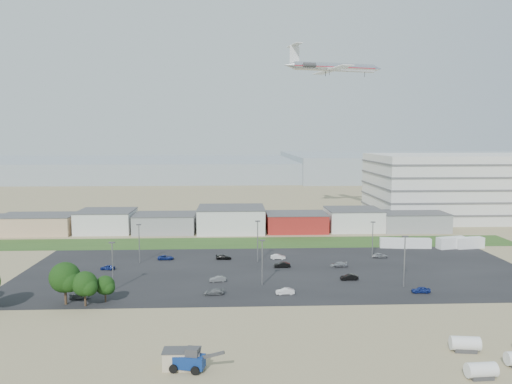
{
  "coord_description": "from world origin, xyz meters",
  "views": [
    {
      "loc": [
        -4.92,
        -95.72,
        31.79
      ],
      "look_at": [
        0.26,
        22.0,
        18.74
      ],
      "focal_mm": 35.0,
      "sensor_mm": 36.0,
      "label": 1
    }
  ],
  "objects": [
    {
      "name": "box_trailer_a",
      "position": [
        40.79,
        43.48,
        1.4
      ],
      "size": [
        7.74,
        3.58,
        2.8
      ],
      "primitive_type": null,
      "rotation": [
        0.0,
        0.0,
        -0.17
      ],
      "color": "silver",
      "rests_on": "ground"
    },
    {
      "name": "parked_car_6",
      "position": [
        -7.78,
        31.75,
        0.58
      ],
      "size": [
        4.11,
        1.88,
        1.17
      ],
      "primitive_type": "imported",
      "rotation": [
        0.0,
        0.0,
        1.51
      ],
      "color": "black",
      "rests_on": "ground"
    },
    {
      "name": "parked_car_9",
      "position": [
        -22.84,
        32.14,
        0.58
      ],
      "size": [
        4.24,
        2.1,
        1.16
      ],
      "primitive_type": "imported",
      "rotation": [
        0.0,
        0.0,
        1.62
      ],
      "color": "navy",
      "rests_on": "ground"
    },
    {
      "name": "airliner",
      "position": [
        33.11,
        95.19,
        58.06
      ],
      "size": [
        45.53,
        36.05,
        11.89
      ],
      "primitive_type": null,
      "rotation": [
        0.0,
        0.0,
        0.23
      ],
      "color": "silver"
    },
    {
      "name": "lightpole_front_r",
      "position": [
        31.12,
        6.25,
        5.49
      ],
      "size": [
        1.29,
        0.54,
        10.99
      ],
      "primitive_type": null,
      "color": "slate",
      "rests_on": "ground"
    },
    {
      "name": "parked_car_12",
      "position": [
        20.61,
        22.8,
        0.62
      ],
      "size": [
        4.38,
        2.07,
        1.23
      ],
      "primitive_type": "imported",
      "rotation": [
        0.0,
        0.0,
        -1.49
      ],
      "color": "#A5A5AA",
      "rests_on": "ground"
    },
    {
      "name": "tree_near",
      "position": [
        -29.89,
        -1.13,
        2.96
      ],
      "size": [
        3.95,
        3.95,
        5.93
      ],
      "primitive_type": null,
      "color": "black",
      "rests_on": "ground"
    },
    {
      "name": "tree_right",
      "position": [
        -33.12,
        -3.18,
        3.78
      ],
      "size": [
        5.05,
        5.05,
        7.57
      ],
      "primitive_type": null,
      "color": "black",
      "rests_on": "ground"
    },
    {
      "name": "parked_car_11",
      "position": [
        6.46,
        31.46,
        0.63
      ],
      "size": [
        3.97,
        1.72,
        1.27
      ],
      "primitive_type": "imported",
      "rotation": [
        0.0,
        0.0,
        1.47
      ],
      "color": "silver",
      "rests_on": "ground"
    },
    {
      "name": "ground",
      "position": [
        0.0,
        0.0,
        0.0
      ],
      "size": [
        700.0,
        700.0,
        0.0
      ],
      "primitive_type": "plane",
      "color": "#96865F",
      "rests_on": "ground"
    },
    {
      "name": "parked_car_13",
      "position": [
        5.3,
        2.16,
        0.62
      ],
      "size": [
        3.82,
        1.41,
        1.25
      ],
      "primitive_type": "imported",
      "rotation": [
        0.0,
        0.0,
        -1.55
      ],
      "color": "silver",
      "rests_on": "ground"
    },
    {
      "name": "parked_car_1",
      "position": [
        20.64,
        11.65,
        0.66
      ],
      "size": [
        4.03,
        1.53,
        1.31
      ],
      "primitive_type": "imported",
      "rotation": [
        0.0,
        0.0,
        -1.53
      ],
      "color": "black",
      "rests_on": "ground"
    },
    {
      "name": "tree_mid",
      "position": [
        -37.11,
        -2.11,
        4.65
      ],
      "size": [
        6.2,
        6.2,
        9.3
      ],
      "primitive_type": null,
      "color": "black",
      "rests_on": "ground"
    },
    {
      "name": "box_trailer_b",
      "position": [
        47.72,
        42.84,
        1.38
      ],
      "size": [
        7.55,
        2.98,
        2.76
      ],
      "primitive_type": null,
      "rotation": [
        0.0,
        0.0,
        -0.09
      ],
      "color": "silver",
      "rests_on": "ground"
    },
    {
      "name": "box_trailer_d",
      "position": [
        62.48,
        41.96,
        1.55
      ],
      "size": [
        8.59,
        4.01,
        3.1
      ],
      "primitive_type": null,
      "rotation": [
        0.0,
        0.0,
        0.18
      ],
      "color": "silver",
      "rests_on": "ground"
    },
    {
      "name": "lightpole_front_m",
      "position": [
        1.0,
        8.61,
        4.96
      ],
      "size": [
        1.17,
        0.49,
        9.92
      ],
      "primitive_type": null,
      "color": "slate",
      "rests_on": "ground"
    },
    {
      "name": "parked_car_8",
      "position": [
        33.43,
        31.65,
        0.66
      ],
      "size": [
        3.94,
        1.78,
        1.31
      ],
      "primitive_type": "imported",
      "rotation": [
        0.0,
        0.0,
        1.51
      ],
      "color": "#A5A5AA",
      "rests_on": "ground"
    },
    {
      "name": "parked_car_7",
      "position": [
        6.68,
        22.96,
        0.66
      ],
      "size": [
        4.06,
        1.57,
        1.32
      ],
      "primitive_type": "imported",
      "rotation": [
        0.0,
        0.0,
        -1.53
      ],
      "color": "black",
      "rests_on": "ground"
    },
    {
      "name": "telehandler",
      "position": [
        -11.54,
        -30.25,
        1.64
      ],
      "size": [
        8.23,
        4.28,
        3.27
      ],
      "primitive_type": null,
      "rotation": [
        0.0,
        0.0,
        -0.22
      ],
      "color": "navy",
      "rests_on": "ground"
    },
    {
      "name": "portable_shed",
      "position": [
        -12.25,
        -29.59,
        1.32
      ],
      "size": [
        5.3,
        2.83,
        2.64
      ],
      "primitive_type": null,
      "rotation": [
        0.0,
        0.0,
        -0.02
      ],
      "color": "#BDAD8F",
      "rests_on": "ground"
    },
    {
      "name": "parked_car_2",
      "position": [
        33.19,
        1.89,
        0.64
      ],
      "size": [
        3.84,
        1.73,
        1.28
      ],
      "primitive_type": "imported",
      "rotation": [
        0.0,
        0.0,
        -1.63
      ],
      "color": "navy",
      "rests_on": "ground"
    },
    {
      "name": "lightpole_front_l",
      "position": [
        -30.22,
        6.54,
        5.09
      ],
      "size": [
        1.2,
        0.5,
        10.18
      ],
      "primitive_type": null,
      "color": "slate",
      "rests_on": "ground"
    },
    {
      "name": "parked_car_10",
      "position": [
        -35.44,
        1.03,
        0.55
      ],
      "size": [
        3.9,
        1.81,
        1.1
      ],
      "primitive_type": "imported",
      "rotation": [
        0.0,
        0.0,
        1.64
      ],
      "color": "#595B5E",
      "rests_on": "ground"
    },
    {
      "name": "parked_car_4",
      "position": [
        -8.65,
        11.67,
        0.6
      ],
      "size": [
        3.76,
        1.7,
        1.2
      ],
      "primitive_type": "imported",
      "rotation": [
        0.0,
        0.0,
        -1.45
      ],
      "color": "#595B5E",
      "rests_on": "ground"
    },
    {
      "name": "parking_garage",
      "position": [
        90.0,
        95.0,
        12.5
      ],
      "size": [
        80.0,
        40.0,
        25.0
      ],
      "primitive_type": "cube",
      "color": "silver",
      "rests_on": "ground"
    },
    {
      "name": "grass_strip",
      "position": [
        0.0,
        52.0,
        0.01
      ],
      "size": [
        160.0,
        16.0,
        0.02
      ],
      "primitive_type": "cube",
      "color": "#2B4C1C",
      "rests_on": "ground"
    },
    {
      "name": "building_row",
      "position": [
        -17.0,
        71.0,
        4.0
      ],
      "size": [
        170.0,
        20.0,
        8.0
      ],
      "primitive_type": null,
      "color": "silver",
      "rests_on": "ground"
    },
    {
      "name": "storage_tank_nw",
      "position": [
        29.27,
        -26.03,
        1.26
      ],
      "size": [
        4.46,
        2.67,
        2.53
      ],
      "primitive_type": null,
      "rotation": [
        0.0,
        0.0,
        -0.14
      ],
      "color": "silver",
      "rests_on": "ground"
    },
    {
      "name": "lightpole_back_r",
      "position": [
        31.32,
        31.4,
        4.86
      ],
      "size": [
        1.14,
        0.48,
        9.72
      ],
      "primitive_type": null,
      "color": "slate",
      "rests_on": "ground"
    },
    {
      "name": "storage_tank_sw",
      "position": [
        27.57,
        -34.3,
        1.19
      ],
      "size": [
        4.07,
        2.2,
        2.38
      ],
      "primitive_type": null,
      "rotation": [
        0.0,
        0.0,
        0.05
      ],
      "color": "silver",
      "rests_on": "ground"
    },
    {
      "name": "lightpole_back_m",
      "position": [
        0.99,
        28.93,
        5.31
      ],
      "size": [
        1.25,
        0.52,
        10.63
      ],
      "primitive_type": null,
      "color": "slate",
      "rests_on": "ground"
    },
    {
      "name": "lightpole_back_l",
      "position": [
        -28.96,
        28.99,
        4.98
      ],
      "size": [
        1.17,
        0.49,
        9.95
      ],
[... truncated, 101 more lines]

